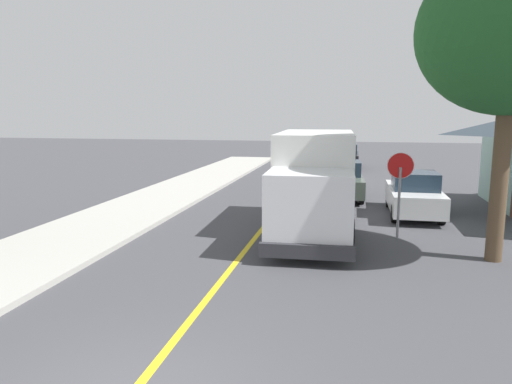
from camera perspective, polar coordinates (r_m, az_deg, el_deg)
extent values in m
cube|color=gold|center=(15.98, 0.76, -4.42)|extent=(0.16, 56.00, 0.01)
cube|color=silver|center=(16.22, 7.16, 2.53)|extent=(2.57, 5.08, 2.60)
cube|color=silver|center=(12.83, 6.44, -1.32)|extent=(2.35, 2.08, 1.70)
cube|color=#1E2D3D|center=(11.88, 6.24, -0.35)|extent=(2.04, 0.15, 0.75)
cube|color=#2D2D33|center=(12.02, 6.06, -7.10)|extent=(2.41, 0.28, 0.36)
cylinder|color=black|center=(13.22, 10.98, -5.33)|extent=(0.33, 1.01, 1.00)
cylinder|color=black|center=(13.32, 1.89, -5.04)|extent=(0.33, 1.01, 1.00)
cylinder|color=black|center=(17.66, 10.65, -1.59)|extent=(0.33, 1.01, 1.00)
cylinder|color=black|center=(17.74, 3.85, -1.40)|extent=(0.33, 1.01, 1.00)
cube|color=#4C564C|center=(22.02, 10.25, 0.99)|extent=(2.00, 4.48, 0.76)
cube|color=#1E2D3D|center=(22.08, 10.30, 2.85)|extent=(1.66, 1.87, 0.64)
cylinder|color=black|center=(20.72, 12.49, -0.53)|extent=(0.25, 0.65, 0.64)
cylinder|color=black|center=(20.68, 8.12, -0.42)|extent=(0.25, 0.65, 0.64)
cylinder|color=black|center=(23.50, 12.08, 0.65)|extent=(0.25, 0.65, 0.64)
cylinder|color=black|center=(23.46, 8.23, 0.74)|extent=(0.25, 0.65, 0.64)
cube|color=#B7B7BC|center=(27.51, 9.47, 2.68)|extent=(1.98, 4.47, 0.76)
cube|color=#1E2D3D|center=(27.58, 9.51, 4.16)|extent=(1.66, 1.86, 0.64)
cylinder|color=black|center=(26.17, 11.20, 1.56)|extent=(0.25, 0.65, 0.64)
cylinder|color=black|center=(26.15, 7.74, 1.65)|extent=(0.25, 0.65, 0.64)
cylinder|color=black|center=(28.96, 11.00, 2.31)|extent=(0.25, 0.65, 0.64)
cylinder|color=black|center=(28.95, 7.88, 2.40)|extent=(0.25, 0.65, 0.64)
cube|color=black|center=(34.15, 10.62, 3.95)|extent=(1.80, 4.40, 0.76)
cube|color=#1E2D3D|center=(34.24, 10.66, 5.14)|extent=(1.58, 1.80, 0.64)
cylinder|color=black|center=(32.77, 11.94, 3.10)|extent=(0.22, 0.64, 0.64)
cylinder|color=black|center=(32.80, 9.18, 3.19)|extent=(0.22, 0.64, 0.64)
cylinder|color=black|center=(35.58, 11.92, 3.59)|extent=(0.22, 0.64, 0.64)
cylinder|color=black|center=(35.60, 9.37, 3.67)|extent=(0.22, 0.64, 0.64)
cube|color=silver|center=(18.94, 18.34, -0.71)|extent=(1.80, 4.40, 0.76)
cube|color=#1E2D3D|center=(18.69, 18.50, 1.33)|extent=(1.59, 1.80, 0.64)
cylinder|color=black|center=(20.30, 15.62, -0.87)|extent=(0.22, 0.64, 0.64)
cylinder|color=black|center=(20.48, 20.04, -1.00)|extent=(0.22, 0.64, 0.64)
cylinder|color=black|center=(17.54, 16.25, -2.48)|extent=(0.22, 0.64, 0.64)
cylinder|color=black|center=(17.75, 21.34, -2.62)|extent=(0.22, 0.64, 0.64)
cylinder|color=gray|center=(15.26, 16.72, -1.27)|extent=(0.08, 0.08, 2.20)
cylinder|color=red|center=(15.12, 16.92, 3.03)|extent=(0.76, 0.03, 0.76)
cylinder|color=white|center=(15.14, 16.91, 3.04)|extent=(0.80, 0.02, 0.80)
cylinder|color=brown|center=(13.72, 27.06, 0.45)|extent=(0.42, 0.42, 3.87)
ellipsoid|color=#1E5123|center=(13.73, 28.32, 16.68)|extent=(4.58, 4.58, 4.12)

